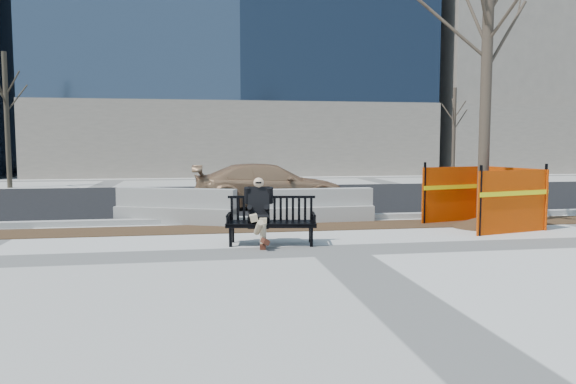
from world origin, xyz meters
The scene contains 12 objects.
ground centered at (0.00, 0.00, 0.00)m, with size 120.00×120.00×0.00m, color beige.
mulch_strip centered at (0.00, 2.60, 0.00)m, with size 40.00×1.20×0.02m, color #47301C.
asphalt_street centered at (0.00, 8.80, 0.00)m, with size 60.00×10.40×0.01m, color black.
curb centered at (0.00, 3.55, 0.06)m, with size 60.00×0.25×0.12m, color #9E9B93.
bench centered at (-1.00, 0.70, 0.00)m, with size 1.62×0.58×0.86m, color black, non-canonical shape.
seated_man centered at (-1.22, 0.78, 0.00)m, with size 0.50×0.83×1.17m, color black, non-canonical shape.
tree_fence centered at (3.73, 1.98, 0.00)m, with size 2.75×2.75×6.88m, color #FF4C00, non-canonical shape.
sedan centered at (-0.32, 6.20, 0.00)m, with size 1.72×4.22×1.23m, color #9E7450.
jersey_barrier_left centered at (-2.77, 3.59, 0.00)m, with size 2.79×0.56×0.80m, color gray, non-canonical shape.
jersey_barrier_right centered at (0.36, 3.35, 0.00)m, with size 2.68×0.54×0.77m, color #A5A29B, non-canonical shape.
far_tree_left centered at (-9.73, 14.64, 0.00)m, with size 2.15×2.15×5.82m, color #443A2B, non-canonical shape.
far_tree_right centered at (9.29, 14.66, 0.00)m, with size 1.72×1.72×4.64m, color #4C3E31, non-canonical shape.
Camera 1 is at (-2.29, -8.82, 1.80)m, focal length 34.16 mm.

